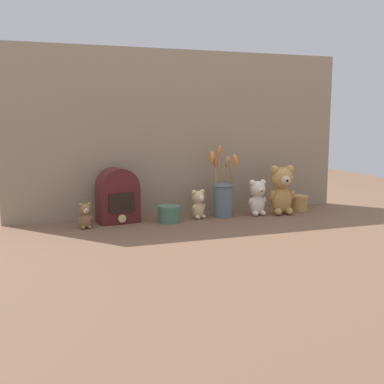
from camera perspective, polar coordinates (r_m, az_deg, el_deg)
name	(u,v)px	position (r m, az deg, el deg)	size (l,w,h in m)	color
ground_plane	(193,220)	(2.27, 0.17, -3.31)	(4.00, 4.00, 0.00)	brown
backdrop_wall	(182,133)	(2.38, -1.19, 6.96)	(1.70, 0.02, 0.80)	gray
teddy_bear_large	(282,189)	(2.42, 10.63, 0.38)	(0.13, 0.12, 0.24)	tan
teddy_bear_medium	(257,197)	(2.38, 7.76, -0.55)	(0.09, 0.09, 0.18)	beige
teddy_bear_small	(198,203)	(2.28, 0.75, -1.36)	(0.08, 0.07, 0.14)	#DBBC84
teddy_bear_tiny	(85,215)	(2.13, -12.55, -2.67)	(0.06, 0.06, 0.11)	olive
flower_vase	(223,196)	(2.33, 3.70, -0.42)	(0.13, 0.15, 0.34)	slate
vintage_radio	(118,196)	(2.22, -8.80, -0.48)	(0.19, 0.13, 0.25)	#4C1919
decorative_tin_tall	(169,214)	(2.21, -2.74, -2.58)	(0.11, 0.11, 0.08)	#47705B
decorative_tin_short	(298,203)	(2.55, 12.47, -1.26)	(0.10, 0.10, 0.08)	tan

